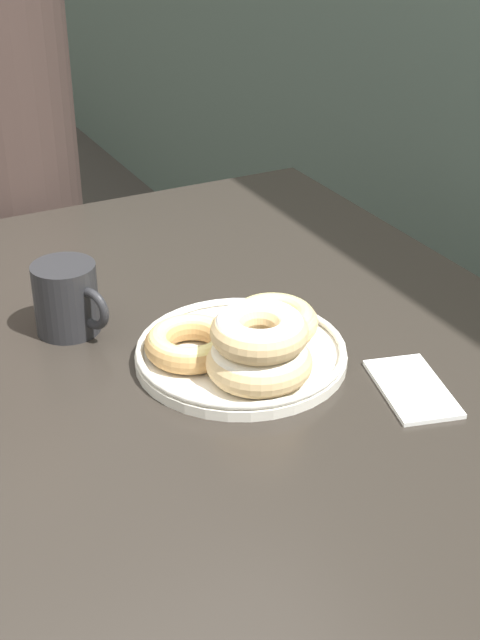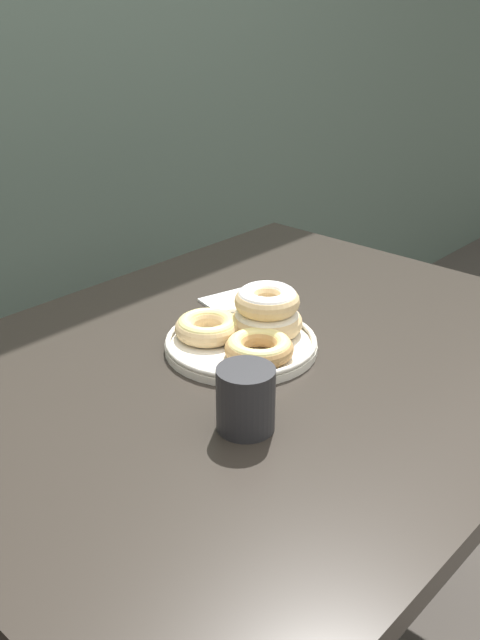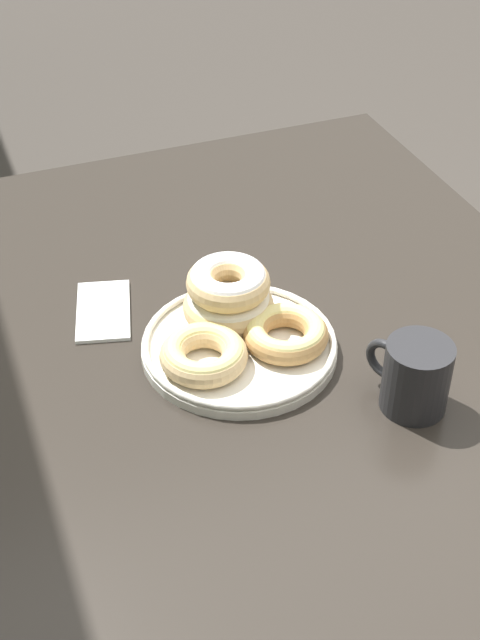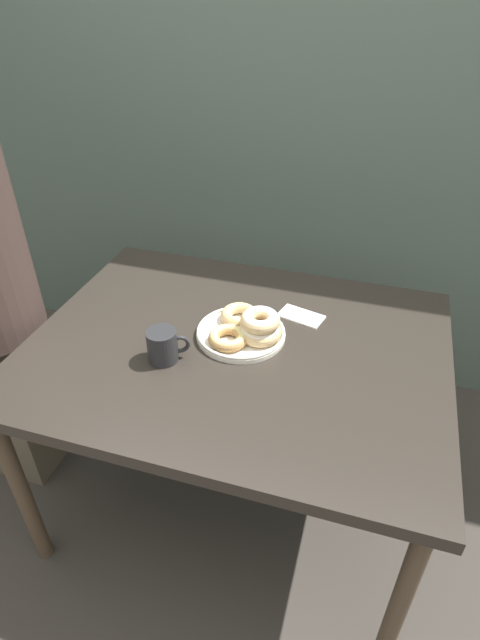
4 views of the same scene
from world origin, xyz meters
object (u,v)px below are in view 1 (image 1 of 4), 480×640
Objects in this scene: donut_plate at (245,343)px; coffee_mug at (67,298)px; napkin at (412,388)px; dining_table at (213,411)px.

coffee_mug is (-0.20, -0.17, 0.01)m from donut_plate.
napkin is (0.34, 0.33, -0.05)m from coffee_mug.
dining_table is 10.59× the size of coffee_mug.
donut_plate is 0.26m from coffee_mug.
donut_plate is at bearing -131.71° from napkin.
dining_table is 0.25m from coffee_mug.
coffee_mug reaches higher than dining_table.
coffee_mug is at bearing -139.09° from donut_plate.
donut_plate is 0.22m from napkin.
coffee_mug reaches higher than napkin.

